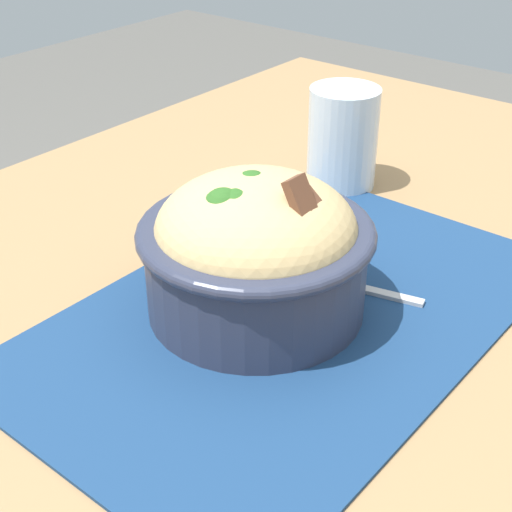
# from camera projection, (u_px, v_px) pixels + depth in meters

# --- Properties ---
(table) EXTENTS (1.20, 0.84, 0.71)m
(table) POSITION_uv_depth(u_px,v_px,m) (282.00, 365.00, 0.69)
(table) COLOR #99754C
(table) RESTS_ON ground_plane
(placemat) EXTENTS (0.47, 0.30, 0.00)m
(placemat) POSITION_uv_depth(u_px,v_px,m) (291.00, 313.00, 0.63)
(placemat) COLOR navy
(placemat) RESTS_ON table
(bowl) EXTENTS (0.23, 0.23, 0.13)m
(bowl) POSITION_uv_depth(u_px,v_px,m) (256.00, 247.00, 0.60)
(bowl) COLOR #2D3347
(bowl) RESTS_ON placemat
(fork) EXTENTS (0.05, 0.13, 0.00)m
(fork) POSITION_uv_depth(u_px,v_px,m) (341.00, 283.00, 0.66)
(fork) COLOR #B9B9B9
(fork) RESTS_ON placemat
(drinking_glass) EXTENTS (0.08, 0.08, 0.11)m
(drinking_glass) POSITION_uv_depth(u_px,v_px,m) (342.00, 144.00, 0.82)
(drinking_glass) COLOR silver
(drinking_glass) RESTS_ON table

